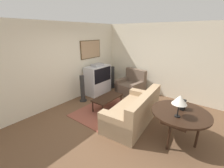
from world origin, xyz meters
The scene contains 13 objects.
ground_plane centered at (0.00, 0.00, 0.00)m, with size 12.00×12.00×0.00m, color brown.
wall_back centered at (0.02, 2.13, 1.36)m, with size 12.00×0.10×2.70m.
wall_right centered at (2.63, 0.00, 1.35)m, with size 0.06×12.00×2.70m.
area_rug centered at (0.35, 0.56, 0.01)m, with size 2.00×1.47×0.01m.
tv centered at (1.25, 1.75, 0.58)m, with size 1.02×0.55×1.22m.
couch centered at (0.33, -0.45, 0.31)m, with size 2.03×1.10×0.89m.
armchair centered at (2.08, 0.70, 0.30)m, with size 0.97×1.05×0.96m.
coffee_table centered at (0.48, 0.62, 0.36)m, with size 1.04×0.51×0.40m.
console_table centered at (0.30, -1.61, 0.67)m, with size 1.23×1.23×0.74m.
table_lamp centered at (0.04, -1.61, 1.11)m, with size 0.30×0.30×0.48m.
mantel_clock centered at (0.45, -1.61, 0.84)m, with size 0.17×0.10×0.21m.
speaker_tower_left centered at (0.37, 1.69, 0.45)m, with size 0.26×0.26×0.95m.
speaker_tower_right centered at (2.13, 1.69, 0.45)m, with size 0.26×0.26×0.95m.
Camera 1 is at (-2.90, -2.20, 2.39)m, focal length 24.00 mm.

